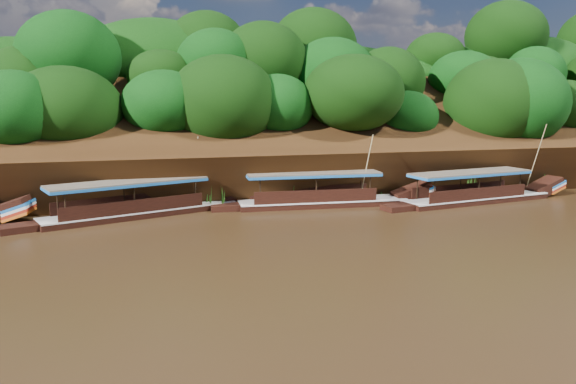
{
  "coord_description": "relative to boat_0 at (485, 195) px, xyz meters",
  "views": [
    {
      "loc": [
        -10.87,
        -29.16,
        7.86
      ],
      "look_at": [
        -1.25,
        7.0,
        1.36
      ],
      "focal_mm": 35.0,
      "sensor_mm": 36.0,
      "label": 1
    }
  ],
  "objects": [
    {
      "name": "reeds",
      "position": [
        -16.85,
        2.77,
        0.37
      ],
      "size": [
        50.64,
        2.76,
        2.18
      ],
      "color": "#2B6018",
      "rests_on": "ground"
    },
    {
      "name": "boat_1",
      "position": [
        -11.45,
        1.45,
        0.03
      ],
      "size": [
        14.38,
        3.06,
        5.61
      ],
      "rotation": [
        0.0,
        0.0,
        -0.06
      ],
      "color": "black",
      "rests_on": "ground"
    },
    {
      "name": "riverbank",
      "position": [
        -13.86,
        15.95,
        1.36
      ],
      "size": [
        120.0,
        30.06,
        19.4
      ],
      "color": "black",
      "rests_on": "ground"
    },
    {
      "name": "ground",
      "position": [
        -13.85,
        -6.78,
        -0.53
      ],
      "size": [
        160.0,
        160.0,
        0.0
      ],
      "primitive_type": "plane",
      "color": "black",
      "rests_on": "ground"
    },
    {
      "name": "boat_0",
      "position": [
        0.0,
        0.0,
        0.0
      ],
      "size": [
        14.53,
        4.31,
        6.16
      ],
      "rotation": [
        0.0,
        0.0,
        0.17
      ],
      "color": "black",
      "rests_on": "ground"
    },
    {
      "name": "boat_2",
      "position": [
        -24.0,
        1.61,
        0.01
      ],
      "size": [
        14.98,
        7.03,
        5.44
      ],
      "rotation": [
        0.0,
        0.0,
        0.35
      ],
      "color": "black",
      "rests_on": "ground"
    }
  ]
}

